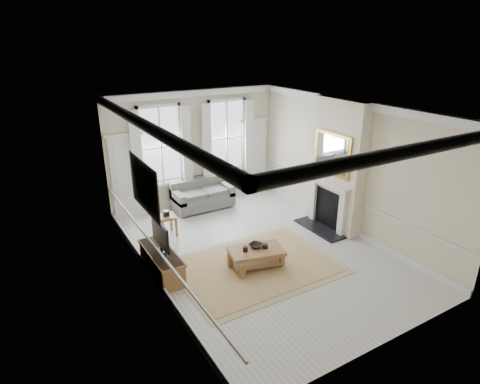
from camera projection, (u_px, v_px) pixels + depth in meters
floor at (260, 252)px, 9.53m from camera, size 7.20×7.20×0.00m
ceiling at (264, 108)px, 8.30m from camera, size 7.20×7.20×0.00m
back_wall at (195, 148)px, 11.80m from camera, size 5.20×0.00×5.20m
left_wall at (149, 209)px, 7.68m from camera, size 0.00×7.20×7.20m
right_wall at (348, 167)px, 10.14m from camera, size 0.00×7.20×7.20m
window_left at (161, 147)px, 11.19m from camera, size 1.26×0.20×2.20m
window_right at (227, 138)px, 12.19m from camera, size 1.26×0.20×2.20m
door_left at (128, 178)px, 11.00m from camera, size 0.90×0.08×2.30m
door_right at (254, 157)px, 12.94m from camera, size 0.90×0.08×2.30m
painting at (144, 186)px, 7.82m from camera, size 0.05×1.66×1.06m
chimney_breast at (337, 166)px, 10.22m from camera, size 0.35×1.70×3.38m
hearth at (319, 229)px, 10.63m from camera, size 0.55×1.50×0.05m
fireplace at (327, 203)px, 10.46m from camera, size 0.21×1.45×1.33m
mirror at (332, 154)px, 9.99m from camera, size 0.06×1.26×1.06m
sofa at (202, 196)px, 11.88m from camera, size 1.76×0.86×0.84m
side_table at (167, 220)px, 10.19m from camera, size 0.50×0.50×0.54m
rug at (256, 266)px, 8.91m from camera, size 3.50×2.60×0.02m
coffee_table at (256, 253)px, 8.78m from camera, size 1.31×0.95×0.44m
ceramic_pot_a at (245, 249)px, 8.65m from camera, size 0.11×0.11×0.11m
ceramic_pot_b at (265, 246)px, 8.79m from camera, size 0.13×0.13×0.09m
bowl at (256, 245)px, 8.84m from camera, size 0.38×0.38×0.07m
tv_stand at (162, 263)px, 8.56m from camera, size 0.49×1.51×0.54m
tv at (160, 235)px, 8.33m from camera, size 0.08×0.90×0.68m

